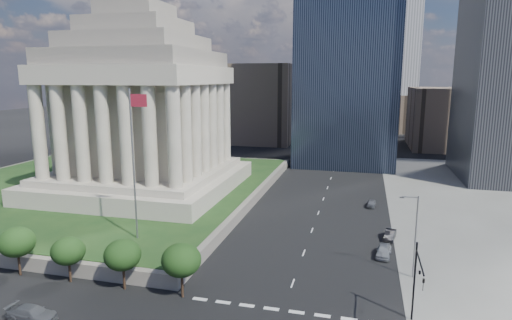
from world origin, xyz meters
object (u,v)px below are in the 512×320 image
(flagpole, at_px, (134,157))
(war_memorial, at_px, (140,88))
(street_lamp_north, at_px, (414,232))
(parked_sedan_mid, at_px, (390,235))
(traffic_signal_ne, at_px, (417,278))
(parked_sedan_far, at_px, (371,203))
(suv_grey, at_px, (32,314))
(parked_sedan_near, at_px, (384,251))

(flagpole, bearing_deg, war_memorial, 116.89)
(street_lamp_north, xyz_separation_m, parked_sedan_mid, (-1.83, 12.13, -5.00))
(traffic_signal_ne, distance_m, street_lamp_north, 11.34)
(traffic_signal_ne, xyz_separation_m, parked_sedan_mid, (-1.00, 23.43, -4.59))
(war_memorial, bearing_deg, flagpole, -63.11)
(war_memorial, height_order, parked_sedan_far, war_memorial)
(suv_grey, distance_m, parked_sedan_near, 41.51)
(traffic_signal_ne, bearing_deg, parked_sedan_near, 97.23)
(traffic_signal_ne, bearing_deg, parked_sedan_mid, 92.44)
(flagpole, xyz_separation_m, suv_grey, (-1.40, -17.89, -12.38))
(traffic_signal_ne, height_order, street_lamp_north, street_lamp_north)
(flagpole, distance_m, traffic_signal_ne, 36.69)
(flagpole, relative_size, suv_grey, 3.95)
(parked_sedan_far, bearing_deg, street_lamp_north, -75.49)
(traffic_signal_ne, bearing_deg, parked_sedan_far, 95.09)
(traffic_signal_ne, xyz_separation_m, suv_grey, (-35.73, -7.59, -4.52))
(flagpole, distance_m, parked_sedan_mid, 37.92)
(parked_sedan_near, distance_m, parked_sedan_mid, 6.74)
(war_memorial, bearing_deg, traffic_signal_ne, -36.42)
(suv_grey, bearing_deg, parked_sedan_near, -54.11)
(war_memorial, relative_size, parked_sedan_mid, 9.67)
(war_memorial, xyz_separation_m, suv_grey, (10.77, -41.89, -20.66))
(parked_sedan_near, bearing_deg, parked_sedan_far, 100.78)
(street_lamp_north, height_order, parked_sedan_near, street_lamp_north)
(suv_grey, height_order, parked_sedan_mid, suv_grey)
(suv_grey, bearing_deg, traffic_signal_ne, -78.08)
(flagpole, height_order, parked_sedan_mid, flagpole)
(parked_sedan_mid, bearing_deg, parked_sedan_near, -89.73)
(war_memorial, relative_size, traffic_signal_ne, 4.88)
(street_lamp_north, height_order, parked_sedan_mid, street_lamp_north)
(parked_sedan_far, bearing_deg, war_memorial, -167.65)
(flagpole, xyz_separation_m, parked_sedan_mid, (33.33, 13.13, -12.45))
(war_memorial, xyz_separation_m, parked_sedan_mid, (45.50, -10.87, -20.74))
(parked_sedan_near, bearing_deg, war_memorial, 165.75)
(war_memorial, distance_m, parked_sedan_mid, 51.17)
(parked_sedan_mid, relative_size, parked_sedan_far, 1.08)
(street_lamp_north, xyz_separation_m, suv_grey, (-36.56, -18.89, -4.93))
(war_memorial, bearing_deg, suv_grey, -75.58)
(flagpole, distance_m, street_lamp_north, 35.95)
(war_memorial, bearing_deg, parked_sedan_mid, -13.44)
(suv_grey, xyz_separation_m, parked_sedan_mid, (34.73, 31.02, -0.07))
(flagpole, height_order, parked_sedan_far, flagpole)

